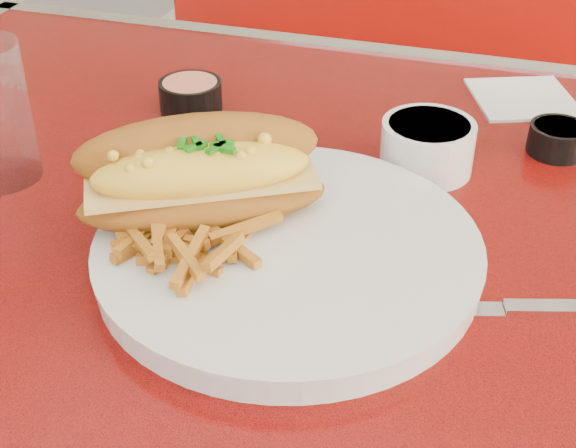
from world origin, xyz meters
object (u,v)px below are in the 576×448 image
(mac_hoagie, at_px, (201,174))
(dinner_plate, at_px, (288,252))
(booth_bench_far, at_px, (429,205))
(fork, at_px, (375,208))
(gravy_ramekin, at_px, (427,145))
(sauce_cup_left, at_px, (191,95))
(diner_table, at_px, (332,357))
(sauce_cup_right, at_px, (558,138))
(knife, at_px, (491,309))

(mac_hoagie, bearing_deg, dinner_plate, -43.07)
(dinner_plate, bearing_deg, mac_hoagie, 166.00)
(booth_bench_far, bearing_deg, fork, -87.72)
(gravy_ramekin, bearing_deg, mac_hoagie, -134.38)
(dinner_plate, distance_m, mac_hoagie, 0.10)
(dinner_plate, height_order, sauce_cup_left, sauce_cup_left)
(fork, bearing_deg, sauce_cup_left, 59.09)
(diner_table, distance_m, fork, 0.19)
(dinner_plate, relative_size, fork, 2.64)
(sauce_cup_right, bearing_deg, gravy_ramekin, -148.63)
(sauce_cup_right, bearing_deg, knife, -98.05)
(booth_bench_far, xyz_separation_m, sauce_cup_right, (0.18, -0.62, 0.50))
(diner_table, bearing_deg, mac_hoagie, -153.57)
(diner_table, xyz_separation_m, booth_bench_far, (0.00, 0.81, -0.32))
(fork, height_order, knife, fork)
(dinner_plate, height_order, sauce_cup_right, sauce_cup_right)
(dinner_plate, xyz_separation_m, knife, (0.16, -0.01, -0.01))
(diner_table, distance_m, sauce_cup_left, 0.32)
(booth_bench_far, xyz_separation_m, gravy_ramekin, (0.06, -0.70, 0.51))
(sauce_cup_left, relative_size, sauce_cup_right, 1.45)
(gravy_ramekin, height_order, sauce_cup_left, gravy_ramekin)
(knife, bearing_deg, gravy_ramekin, 96.06)
(fork, bearing_deg, booth_bench_far, 6.13)
(sauce_cup_right, distance_m, knife, 0.27)
(diner_table, relative_size, booth_bench_far, 1.03)
(fork, distance_m, sauce_cup_left, 0.29)
(fork, xyz_separation_m, sauce_cup_left, (-0.24, 0.17, -0.00))
(sauce_cup_left, bearing_deg, dinner_plate, -52.00)
(dinner_plate, relative_size, sauce_cup_right, 6.39)
(fork, bearing_deg, sauce_cup_right, -33.74)
(booth_bench_far, relative_size, sauce_cup_right, 20.48)
(mac_hoagie, relative_size, sauce_cup_right, 3.88)
(booth_bench_far, bearing_deg, mac_hoagie, -96.91)
(mac_hoagie, xyz_separation_m, fork, (0.14, 0.05, -0.04))
(gravy_ramekin, bearing_deg, diner_table, -116.94)
(dinner_plate, distance_m, knife, 0.16)
(booth_bench_far, height_order, sauce_cup_left, booth_bench_far)
(sauce_cup_left, height_order, sauce_cup_right, sauce_cup_left)
(knife, bearing_deg, sauce_cup_left, 128.03)
(sauce_cup_left, bearing_deg, gravy_ramekin, -10.85)
(diner_table, relative_size, fork, 8.66)
(sauce_cup_left, xyz_separation_m, sauce_cup_right, (0.39, 0.02, -0.00))
(booth_bench_far, bearing_deg, sauce_cup_left, -107.91)
(mac_hoagie, height_order, sauce_cup_left, mac_hoagie)
(fork, bearing_deg, mac_hoagie, 113.87)
(mac_hoagie, bearing_deg, sauce_cup_right, 11.17)
(fork, bearing_deg, gravy_ramekin, -8.60)
(dinner_plate, relative_size, sauce_cup_left, 4.42)
(sauce_cup_right, bearing_deg, booth_bench_far, 105.94)
(diner_table, height_order, mac_hoagie, mac_hoagie)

